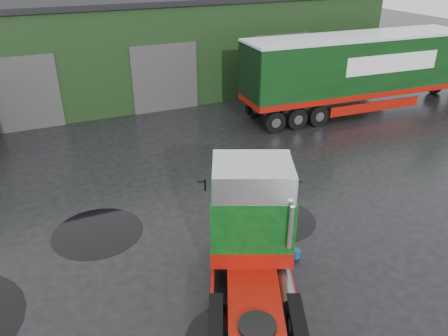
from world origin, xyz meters
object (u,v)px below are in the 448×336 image
(hero_tractor, at_px, (255,255))
(tree_back_b, at_px, (195,9))
(warehouse, at_px, (138,41))
(wash_bucket, at_px, (296,254))
(tree_back_a, at_px, (7,6))
(lorry_right, at_px, (355,75))

(hero_tractor, bearing_deg, tree_back_b, 95.82)
(warehouse, height_order, tree_back_b, tree_back_b)
(wash_bucket, xyz_separation_m, tree_back_b, (8.54, 31.53, 3.62))
(tree_back_a, bearing_deg, wash_bucket, -76.68)
(wash_bucket, height_order, tree_back_b, tree_back_b)
(warehouse, relative_size, lorry_right, 1.84)
(hero_tractor, xyz_separation_m, lorry_right, (12.90, 12.00, 0.42))
(warehouse, distance_m, tree_back_a, 12.90)
(hero_tractor, distance_m, lorry_right, 17.63)
(tree_back_b, bearing_deg, wash_bucket, -105.15)
(wash_bucket, relative_size, tree_back_b, 0.04)
(warehouse, bearing_deg, wash_bucket, -91.43)
(hero_tractor, xyz_separation_m, wash_bucket, (2.34, 1.47, -1.76))
(warehouse, bearing_deg, hero_tractor, -97.13)
(warehouse, height_order, hero_tractor, warehouse)
(warehouse, xyz_separation_m, lorry_right, (10.03, -11.00, -0.84))
(hero_tractor, relative_size, lorry_right, 0.35)
(lorry_right, height_order, tree_back_b, tree_back_b)
(wash_bucket, bearing_deg, tree_back_a, 103.32)
(tree_back_b, bearing_deg, warehouse, -128.66)
(hero_tractor, height_order, wash_bucket, hero_tractor)
(lorry_right, height_order, tree_back_a, tree_back_a)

